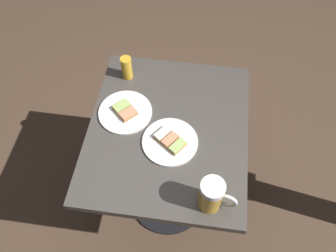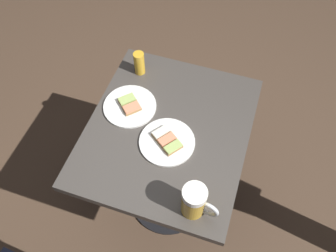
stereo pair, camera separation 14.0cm
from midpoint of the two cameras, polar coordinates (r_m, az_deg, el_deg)
The scene contains 6 objects.
ground_plane at distance 2.10m, azimuth 1.95°, elevation -12.01°, with size 6.00×6.00×0.00m, color #4C3828.
cafe_table at distance 1.57m, azimuth 2.55°, elevation -4.17°, with size 0.76×0.66×0.76m.
plate_near at distance 1.38m, azimuth 2.75°, elevation -2.78°, with size 0.23×0.23×0.03m.
plate_far at distance 1.48m, azimuth -3.67°, elevation 3.17°, with size 0.23×0.23×0.03m.
beer_mug at distance 1.21m, azimuth 7.86°, elevation -12.58°, with size 0.09×0.14×0.15m.
beer_glass_small at distance 1.57m, azimuth -2.21°, elevation 10.21°, with size 0.05×0.05×0.11m, color gold.
Camera 2 is at (0.74, 0.24, 1.96)m, focal length 36.78 mm.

